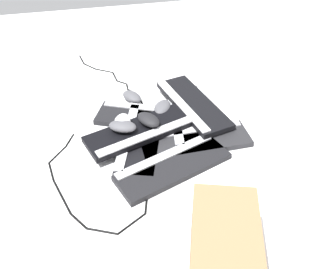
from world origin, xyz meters
The scene contains 16 objects.
ground_plane centered at (0.00, 0.00, 0.00)m, with size 3.20×3.20×0.00m, color white.
keyboard_0 centered at (0.12, -0.10, 0.01)m, with size 0.27×0.46×0.03m.
keyboard_1 centered at (0.03, 0.09, 0.01)m, with size 0.46×0.30×0.03m.
keyboard_2 centered at (-0.09, -0.04, 0.01)m, with size 0.44×0.16×0.03m.
keyboard_3 centered at (-0.10, -0.21, 0.01)m, with size 0.21×0.46×0.03m.
keyboard_4 centered at (0.07, -0.23, 0.01)m, with size 0.46×0.31×0.03m.
keyboard_5 centered at (-0.14, -0.24, 0.04)m, with size 0.25×0.46×0.03m.
keyboard_6 centered at (0.12, -0.11, 0.04)m, with size 0.46×0.29×0.03m.
mouse_0 centered at (0.19, -0.11, 0.08)m, with size 0.11×0.07×0.04m, color #4C4C51.
mouse_1 centered at (0.00, -0.24, 0.05)m, with size 0.11×0.07×0.04m, color #4C4C51.
mouse_2 centered at (0.08, -0.13, 0.08)m, with size 0.11×0.07×0.04m, color black.
mouse_3 centered at (0.11, -0.40, 0.02)m, with size 0.11×0.07×0.04m, color #4C4C51.
mouse_4 centered at (0.19, -0.13, 0.08)m, with size 0.11×0.07×0.04m, color silver.
cable_0 centered at (0.19, -0.63, 0.00)m, with size 0.27×0.55×0.01m.
cable_1 centered at (0.36, 0.13, 0.00)m, with size 0.35×0.54×0.01m.
cardboard_box centered at (0.00, 0.55, 0.11)m, with size 0.32×0.17×0.22m, color olive.
Camera 1 is at (0.26, 1.06, 0.99)m, focal length 40.00 mm.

